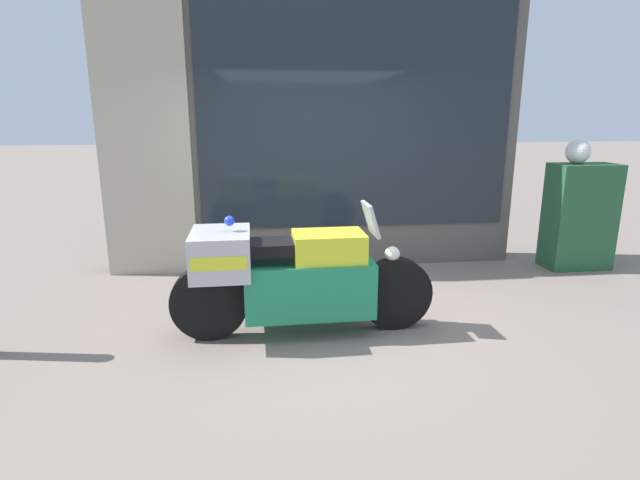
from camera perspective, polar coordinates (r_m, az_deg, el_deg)
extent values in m
plane|color=gray|center=(4.89, 2.08, -9.32)|extent=(60.00, 60.00, 0.00)
cube|color=#56514C|center=(6.47, -0.54, 14.97)|extent=(5.22, 0.40, 4.08)
cube|color=#B2A893|center=(6.60, -19.31, 14.19)|extent=(1.08, 0.55, 4.08)
cube|color=#1E262D|center=(6.34, 4.39, 15.40)|extent=(3.91, 0.02, 3.08)
cube|color=slate|center=(6.76, 3.40, -0.19)|extent=(3.69, 0.30, 0.55)
cube|color=silver|center=(6.74, 3.30, 7.19)|extent=(3.69, 0.02, 1.20)
cube|color=beige|center=(6.55, 3.59, 12.21)|extent=(3.69, 0.30, 0.02)
cube|color=black|center=(6.45, -7.92, 12.43)|extent=(0.18, 0.04, 0.06)
cube|color=#195623|center=(6.49, -0.20, 12.57)|extent=(0.18, 0.04, 0.06)
cube|color=#C68E19|center=(6.64, 7.30, 12.49)|extent=(0.18, 0.04, 0.06)
cube|color=navy|center=(6.89, 14.35, 12.23)|extent=(0.18, 0.04, 0.06)
cube|color=#2D8E42|center=(6.50, -7.51, 2.84)|extent=(0.19, 0.04, 0.27)
cube|color=red|center=(6.54, -0.09, 3.03)|extent=(0.19, 0.03, 0.27)
cube|color=white|center=(6.69, 7.12, 3.17)|extent=(0.19, 0.03, 0.27)
cube|color=#2866B7|center=(6.94, 13.91, 3.26)|extent=(0.19, 0.04, 0.27)
cylinder|color=black|center=(4.70, 8.59, -6.03)|extent=(0.68, 0.15, 0.68)
cylinder|color=black|center=(4.55, -12.56, -6.96)|extent=(0.68, 0.15, 0.68)
cube|color=#1E8456|center=(4.52, -1.27, -5.43)|extent=(1.16, 0.50, 0.50)
cube|color=yellow|center=(4.43, 0.99, -0.93)|extent=(0.64, 0.45, 0.28)
cube|color=black|center=(4.38, -4.70, -0.73)|extent=(0.68, 0.37, 0.10)
cube|color=#B7B7BC|center=(4.40, -11.24, -1.45)|extent=(0.51, 0.67, 0.38)
cube|color=yellow|center=(4.40, -11.24, -1.45)|extent=(0.46, 0.68, 0.11)
cube|color=#B2BCC6|center=(4.45, 5.81, 2.38)|extent=(0.12, 0.34, 0.30)
sphere|color=white|center=(4.58, 8.26, -1.58)|extent=(0.14, 0.14, 0.14)
sphere|color=blue|center=(4.33, -10.31, 2.16)|extent=(0.09, 0.09, 0.09)
cube|color=#235633|center=(7.23, 27.52, 2.40)|extent=(0.80, 0.45, 1.35)
sphere|color=white|center=(7.09, 27.39, 8.96)|extent=(0.30, 0.30, 0.30)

